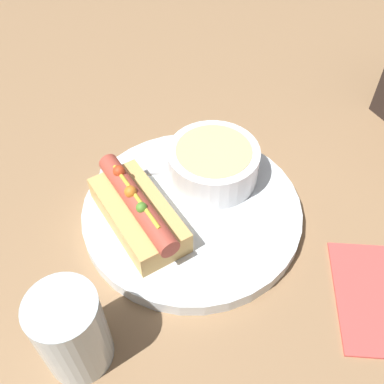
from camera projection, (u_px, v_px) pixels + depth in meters
ground_plane at (192, 216)px, 0.59m from camera, size 4.00×4.00×0.00m
dinner_plate at (192, 211)px, 0.58m from camera, size 0.28×0.28×0.02m
hot_dog at (138, 211)px, 0.54m from camera, size 0.16×0.08×0.06m
soup_bowl at (213, 162)px, 0.59m from camera, size 0.12×0.12×0.05m
spoon at (187, 171)px, 0.61m from camera, size 0.09×0.15×0.01m
drinking_glass at (71, 332)px, 0.43m from camera, size 0.07×0.07×0.11m
napkin at (370, 296)px, 0.51m from camera, size 0.16×0.14×0.01m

